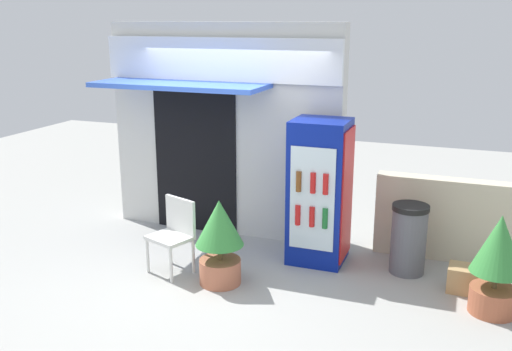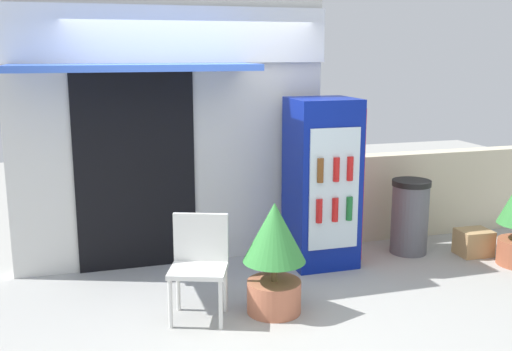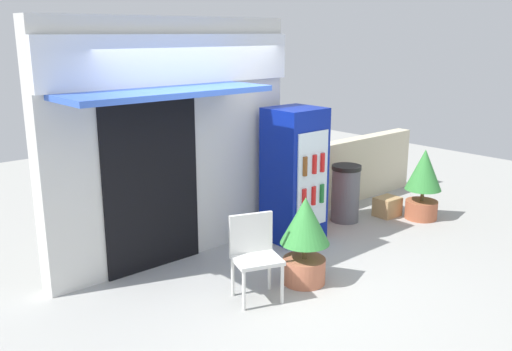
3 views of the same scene
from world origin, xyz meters
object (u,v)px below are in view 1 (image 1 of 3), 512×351
at_px(drink_cooler, 320,192).
at_px(cardboard_box, 465,279).
at_px(potted_plant_curbside, 497,259).
at_px(trash_bin, 409,239).
at_px(plastic_chair, 175,230).
at_px(potted_plant_near_shop, 220,237).

relative_size(drink_cooler, cardboard_box, 4.92).
bearing_deg(potted_plant_curbside, cardboard_box, 124.37).
bearing_deg(drink_cooler, trash_bin, 1.04).
distance_m(plastic_chair, potted_plant_near_shop, 0.63).
bearing_deg(potted_plant_near_shop, cardboard_box, 16.31).
relative_size(drink_cooler, trash_bin, 2.11).
bearing_deg(drink_cooler, cardboard_box, -8.64).
distance_m(plastic_chair, trash_bin, 2.71).
bearing_deg(potted_plant_curbside, plastic_chair, -176.11).
xyz_separation_m(potted_plant_near_shop, cardboard_box, (2.57, 0.75, -0.41)).
distance_m(potted_plant_curbside, trash_bin, 1.16).
xyz_separation_m(drink_cooler, trash_bin, (1.06, 0.02, -0.46)).
height_order(drink_cooler, potted_plant_curbside, drink_cooler).
xyz_separation_m(plastic_chair, potted_plant_curbside, (3.47, 0.24, 0.07)).
xyz_separation_m(potted_plant_near_shop, trash_bin, (1.93, 1.03, -0.13)).
distance_m(drink_cooler, plastic_chair, 1.77).
height_order(plastic_chair, potted_plant_near_shop, potted_plant_near_shop).
relative_size(plastic_chair, potted_plant_near_shop, 0.90).
distance_m(drink_cooler, potted_plant_curbside, 2.11).
xyz_separation_m(plastic_chair, trash_bin, (2.55, 0.92, -0.09)).
height_order(potted_plant_curbside, trash_bin, potted_plant_curbside).
relative_size(potted_plant_near_shop, cardboard_box, 2.74).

